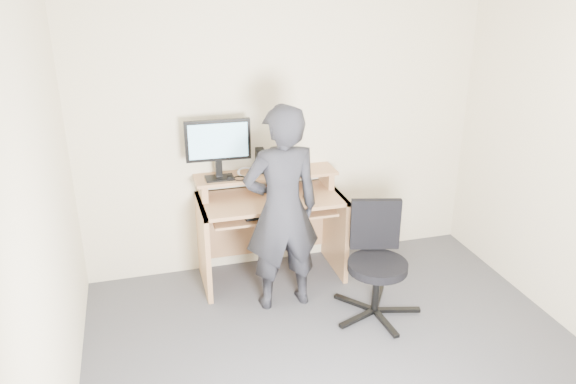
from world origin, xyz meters
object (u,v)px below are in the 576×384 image
desk (269,216)px  monitor (218,144)px  office_chair (376,257)px  person (282,210)px

desk → monitor: (-0.40, 0.04, 0.66)m
office_chair → monitor: bearing=156.2°
desk → office_chair: size_ratio=1.38×
office_chair → person: 0.81m
person → desk: bearing=-95.0°
monitor → person: person is taller
monitor → person: 0.77m
monitor → office_chair: size_ratio=0.61×
monitor → desk: bearing=-3.5°
desk → office_chair: bearing=-50.8°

